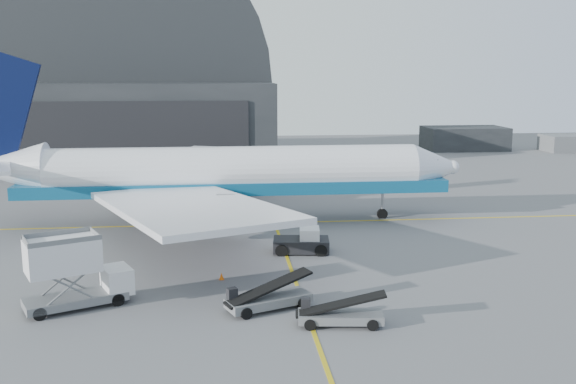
{
  "coord_description": "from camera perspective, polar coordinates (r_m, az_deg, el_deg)",
  "views": [
    {
      "loc": [
        -4.7,
        -37.21,
        13.79
      ],
      "look_at": [
        0.35,
        11.44,
        4.5
      ],
      "focal_mm": 40.0,
      "sensor_mm": 36.0,
      "label": 1
    }
  ],
  "objects": [
    {
      "name": "belt_loader_a",
      "position": [
        38.08,
        -1.82,
        -9.47
      ],
      "size": [
        5.38,
        3.49,
        2.04
      ],
      "rotation": [
        0.0,
        0.0,
        0.39
      ],
      "color": "slate",
      "rests_on": "ground"
    },
    {
      "name": "catering_truck",
      "position": [
        39.85,
        -18.56,
        -6.83
      ],
      "size": [
        6.53,
        4.62,
        4.22
      ],
      "rotation": [
        0.0,
        0.0,
        0.43
      ],
      "color": "slate",
      "rests_on": "ground"
    },
    {
      "name": "pushback_tug",
      "position": [
        49.51,
        1.32,
        -4.53
      ],
      "size": [
        4.49,
        2.93,
        1.97
      ],
      "rotation": [
        0.0,
        0.0,
        -0.12
      ],
      "color": "black",
      "rests_on": "ground"
    },
    {
      "name": "ground",
      "position": [
        39.96,
        1.21,
        -9.44
      ],
      "size": [
        200.0,
        200.0,
        0.0
      ],
      "primitive_type": "plane",
      "color": "#565659",
      "rests_on": "ground"
    },
    {
      "name": "hangar",
      "position": [
        103.7,
        -15.68,
        8.01
      ],
      "size": [
        50.0,
        28.3,
        28.0
      ],
      "color": "black",
      "rests_on": "ground"
    },
    {
      "name": "airliner",
      "position": [
        58.76,
        -6.58,
        1.63
      ],
      "size": [
        46.24,
        44.84,
        16.23
      ],
      "color": "white",
      "rests_on": "ground"
    },
    {
      "name": "belt_loader_b",
      "position": [
        35.96,
        4.59,
        -10.83
      ],
      "size": [
        5.03,
        2.18,
        1.89
      ],
      "rotation": [
        0.0,
        0.0,
        -0.11
      ],
      "color": "slate",
      "rests_on": "ground"
    },
    {
      "name": "distant_bldg_a",
      "position": [
        118.07,
        15.35,
        3.66
      ],
      "size": [
        14.0,
        8.0,
        4.0
      ],
      "primitive_type": "cube",
      "color": "black",
      "rests_on": "ground"
    },
    {
      "name": "taxi_lines",
      "position": [
        51.96,
        -0.53,
        -4.63
      ],
      "size": [
        80.0,
        42.12,
        0.02
      ],
      "color": "gold",
      "rests_on": "ground"
    },
    {
      "name": "distant_bldg_b",
      "position": [
        121.75,
        23.53,
        3.36
      ],
      "size": [
        8.0,
        6.0,
        2.8
      ],
      "primitive_type": "cube",
      "color": "slate",
      "rests_on": "ground"
    },
    {
      "name": "traffic_cone",
      "position": [
        43.54,
        -5.93,
        -7.47
      ],
      "size": [
        0.32,
        0.32,
        0.46
      ],
      "color": "#EB5D07",
      "rests_on": "ground"
    }
  ]
}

